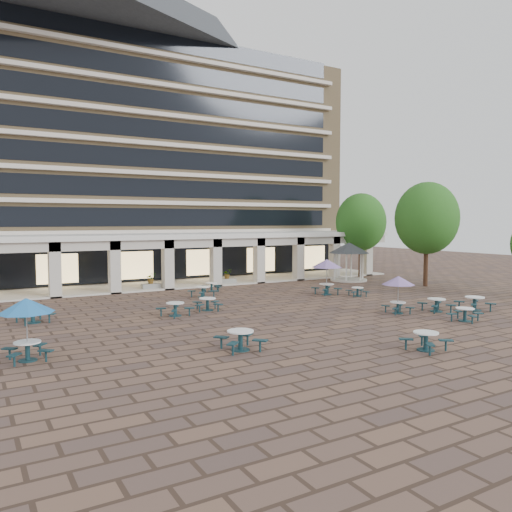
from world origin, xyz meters
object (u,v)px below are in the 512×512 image
object	(u,v)px
gazebo	(349,252)
planter_right	(227,278)
picnic_table_1	(426,339)
picnic_table_2	(465,313)
planter_left	(151,283)
picnic_table_0	(240,338)

from	to	relation	value
gazebo	planter_right	xyz separation A→B (m)	(-10.84, 3.19, -2.06)
gazebo	planter_right	bearing A→B (deg)	163.59
picnic_table_1	picnic_table_2	world-z (taller)	picnic_table_1
picnic_table_2	planter_left	bearing A→B (deg)	96.83
picnic_table_1	picnic_table_2	xyz separation A→B (m)	(6.74, 3.18, -0.03)
picnic_table_2	gazebo	size ratio (longest dim) A/B	0.53
picnic_table_1	picnic_table_0	bearing A→B (deg)	142.36
picnic_table_1	planter_left	xyz separation A→B (m)	(-4.04, 23.87, 0.10)
planter_left	picnic_table_0	bearing A→B (deg)	-97.76
picnic_table_2	planter_left	size ratio (longest dim) A/B	1.32
gazebo	planter_right	size ratio (longest dim) A/B	2.49
picnic_table_0	gazebo	xyz separation A→B (m)	(20.34, 16.72, 2.11)
picnic_table_1	gazebo	world-z (taller)	gazebo
planter_right	picnic_table_0	bearing A→B (deg)	-115.49
picnic_table_0	picnic_table_2	xyz separation A→B (m)	(13.49, -0.78, -0.07)
picnic_table_2	planter_left	distance (m)	23.33
picnic_table_1	planter_left	world-z (taller)	planter_left
picnic_table_0	planter_right	xyz separation A→B (m)	(9.49, 19.92, 0.05)
picnic_table_0	picnic_table_2	distance (m)	13.51
planter_left	picnic_table_2	bearing A→B (deg)	-62.50
planter_left	planter_right	distance (m)	6.78
picnic_table_0	planter_right	world-z (taller)	planter_right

